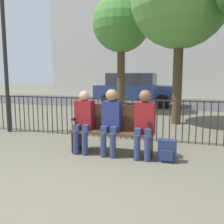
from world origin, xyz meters
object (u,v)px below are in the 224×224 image
(seated_person_0, at_px, (84,119))
(lamp_post, at_px, (4,29))
(seated_person_1, at_px, (111,118))
(parked_car_0, at_px, (136,89))
(tree_1, at_px, (121,24))
(park_bench, at_px, (113,128))
(seated_person_2, at_px, (144,120))
(backpack, at_px, (167,151))

(seated_person_0, distance_m, lamp_post, 3.47)
(seated_person_1, relative_size, parked_car_0, 0.29)
(seated_person_0, height_order, tree_1, tree_1)
(tree_1, relative_size, parked_car_0, 1.12)
(park_bench, distance_m, lamp_post, 3.96)
(seated_person_0, distance_m, tree_1, 6.30)
(lamp_post, relative_size, parked_car_0, 0.96)
(parked_car_0, bearing_deg, tree_1, -92.37)
(seated_person_0, distance_m, parked_car_0, 8.10)
(seated_person_1, bearing_deg, lamp_post, 161.31)
(seated_person_2, bearing_deg, seated_person_0, -179.90)
(seated_person_1, relative_size, lamp_post, 0.30)
(park_bench, bearing_deg, seated_person_1, -91.75)
(lamp_post, bearing_deg, seated_person_2, -15.81)
(seated_person_1, height_order, parked_car_0, parked_car_0)
(park_bench, bearing_deg, lamp_post, 163.39)
(seated_person_0, bearing_deg, seated_person_2, 0.10)
(park_bench, relative_size, seated_person_2, 1.28)
(seated_person_1, height_order, seated_person_2, seated_person_1)
(seated_person_1, xyz_separation_m, parked_car_0, (-1.24, 8.07, 0.15))
(backpack, distance_m, tree_1, 6.96)
(seated_person_0, height_order, seated_person_1, seated_person_1)
(seated_person_0, relative_size, backpack, 3.09)
(seated_person_2, xyz_separation_m, backpack, (0.41, -0.08, -0.50))
(seated_person_1, distance_m, tree_1, 6.38)
(parked_car_0, bearing_deg, seated_person_1, -81.25)
(seated_person_2, distance_m, lamp_post, 4.41)
(park_bench, bearing_deg, backpack, -11.17)
(backpack, xyz_separation_m, parked_car_0, (-2.28, 8.15, 0.66))
(backpack, bearing_deg, parked_car_0, 105.62)
(seated_person_0, relative_size, lamp_post, 0.29)
(seated_person_0, xyz_separation_m, lamp_post, (-2.64, 1.08, 1.98))
(park_bench, height_order, tree_1, tree_1)
(tree_1, height_order, parked_car_0, tree_1)
(lamp_post, height_order, parked_car_0, lamp_post)
(park_bench, relative_size, parked_car_0, 0.37)
(seated_person_0, distance_m, seated_person_2, 1.16)
(seated_person_1, distance_m, lamp_post, 3.88)
(lamp_post, bearing_deg, tree_1, 67.72)
(seated_person_0, xyz_separation_m, backpack, (1.58, -0.08, -0.47))
(seated_person_2, bearing_deg, park_bench, 168.43)
(seated_person_2, distance_m, parked_car_0, 8.28)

